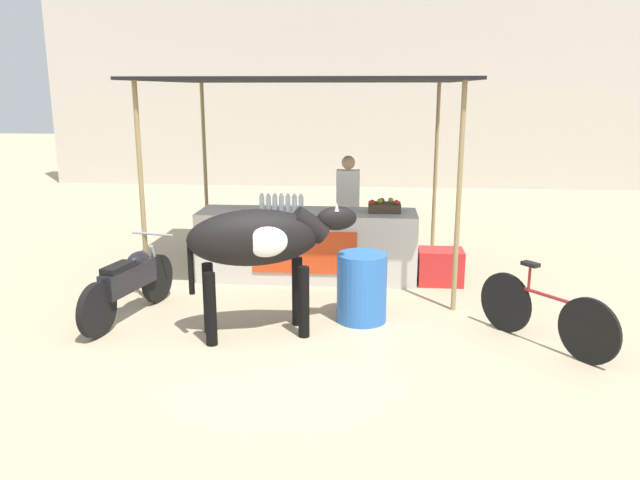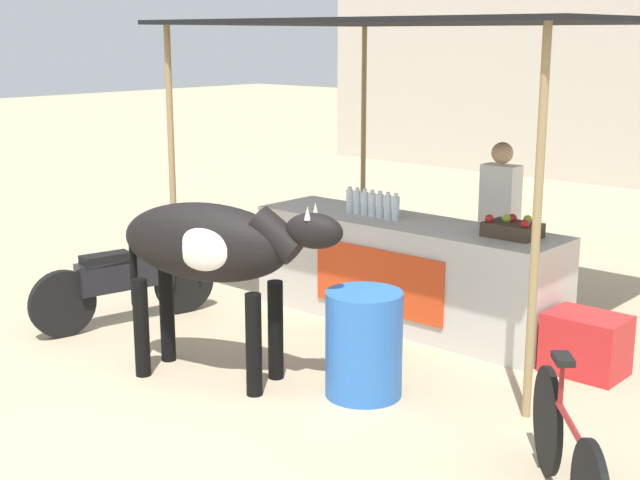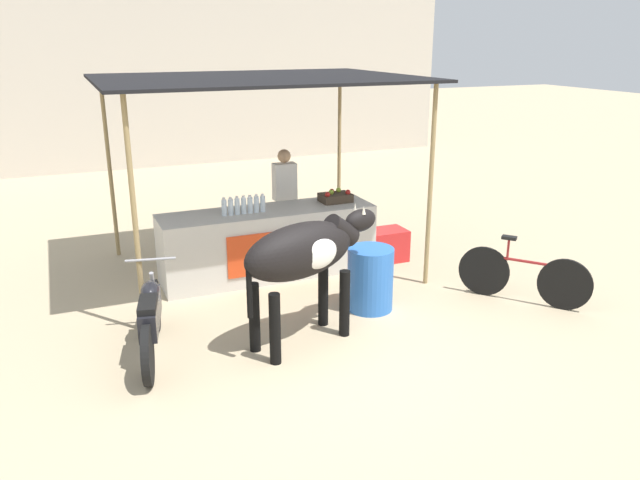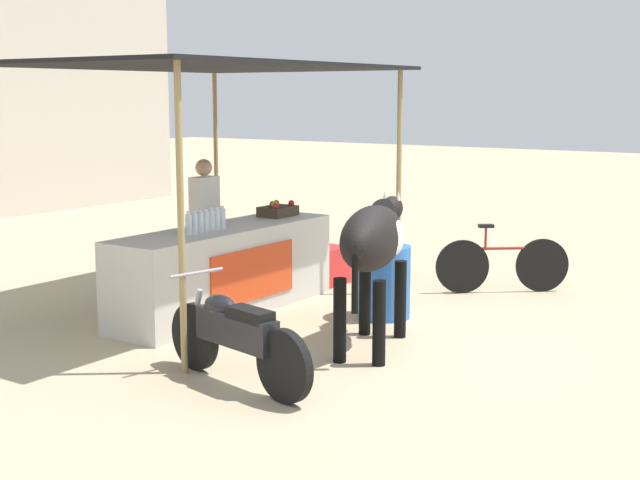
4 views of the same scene
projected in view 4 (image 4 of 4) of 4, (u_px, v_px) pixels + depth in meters
ground_plane at (397, 342)px, 8.76m from camera, size 60.00×60.00×0.00m
stall_counter at (225, 270)px, 9.90m from camera, size 3.00×0.82×0.96m
stall_awning at (200, 75)px, 9.72m from camera, size 4.20×3.20×2.74m
water_bottle_row at (206, 221)px, 9.50m from camera, size 0.61×0.07×0.25m
fruit_crate at (278, 210)px, 10.70m from camera, size 0.44×0.32×0.18m
vendor_behind_counter at (205, 226)px, 10.69m from camera, size 0.34×0.22×1.65m
cooler_box at (324, 266)px, 11.38m from camera, size 0.60×0.44×0.48m
water_barrel at (384, 282)px, 9.68m from camera, size 0.57×0.57×0.79m
cow at (374, 242)px, 8.43m from camera, size 1.84×0.93×1.44m
motorcycle_parked at (235, 335)px, 7.43m from camera, size 0.62×1.78×0.90m
bicycle_leaning at (502, 265)px, 10.91m from camera, size 1.08×1.31×0.85m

